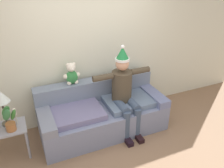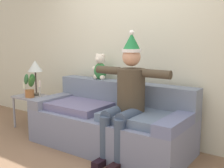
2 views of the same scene
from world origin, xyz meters
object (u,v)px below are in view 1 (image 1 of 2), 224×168
(person_seated, at_px, (124,90))
(potted_plant, at_px, (10,119))
(couch, at_px, (102,112))
(table_lamp, at_px, (1,98))
(teddy_bear, at_px, (72,74))
(candle_short, at_px, (15,114))
(side_table, at_px, (8,132))

(person_seated, relative_size, potted_plant, 3.89)
(couch, height_order, table_lamp, table_lamp)
(couch, height_order, teddy_bear, teddy_bear)
(couch, height_order, person_seated, person_seated)
(couch, relative_size, teddy_bear, 5.63)
(couch, xyz_separation_m, candle_short, (-1.37, -0.03, 0.36))
(teddy_bear, height_order, table_lamp, teddy_bear)
(person_seated, xyz_separation_m, potted_plant, (-1.80, 0.00, -0.07))
(person_seated, bearing_deg, candle_short, 175.68)
(teddy_bear, relative_size, table_lamp, 0.67)
(couch, distance_m, potted_plant, 1.51)
(potted_plant, height_order, candle_short, potted_plant)
(couch, bearing_deg, side_table, -177.18)
(teddy_bear, xyz_separation_m, table_lamp, (-1.10, -0.29, -0.04))
(person_seated, bearing_deg, potted_plant, 179.87)
(potted_plant, bearing_deg, couch, 6.34)
(person_seated, distance_m, potted_plant, 1.80)
(table_lamp, height_order, candle_short, table_lamp)
(side_table, height_order, candle_short, candle_short)
(table_lamp, relative_size, potted_plant, 1.44)
(side_table, distance_m, table_lamp, 0.55)
(person_seated, bearing_deg, couch, 154.71)
(couch, relative_size, candle_short, 8.29)
(potted_plant, distance_m, candle_short, 0.15)
(candle_short, bearing_deg, person_seated, -4.32)
(couch, height_order, candle_short, couch)
(couch, distance_m, table_lamp, 1.64)
(couch, bearing_deg, teddy_bear, 143.99)
(side_table, relative_size, candle_short, 2.09)
(person_seated, distance_m, side_table, 1.91)
(table_lamp, xyz_separation_m, candle_short, (0.14, -0.04, -0.28))
(table_lamp, xyz_separation_m, potted_plant, (0.06, -0.17, -0.26))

